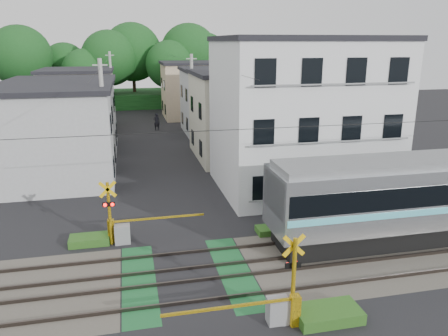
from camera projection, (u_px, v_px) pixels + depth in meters
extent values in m
plane|color=black|center=(188.00, 276.00, 17.34)|extent=(120.00, 120.00, 0.00)
cube|color=#47423A|center=(188.00, 276.00, 17.34)|extent=(120.00, 6.00, 0.00)
cube|color=black|center=(188.00, 276.00, 17.34)|extent=(5.20, 120.00, 0.00)
cube|color=#145126|center=(139.00, 282.00, 16.94)|extent=(1.30, 6.00, 0.00)
cube|color=#145126|center=(234.00, 271.00, 17.74)|extent=(1.30, 6.00, 0.00)
cube|color=#3F3833|center=(195.00, 301.00, 15.54)|extent=(120.00, 0.08, 0.14)
cube|color=#3F3833|center=(189.00, 281.00, 16.86)|extent=(120.00, 0.08, 0.14)
cube|color=#3F3833|center=(186.00, 269.00, 17.79)|extent=(120.00, 0.08, 0.14)
cube|color=#3F3833|center=(181.00, 253.00, 19.11)|extent=(120.00, 0.08, 0.14)
cube|color=black|center=(332.00, 240.00, 19.80)|extent=(2.54, 2.33, 0.64)
cube|color=black|center=(275.00, 194.00, 18.54)|extent=(0.10, 2.55, 1.65)
cylinder|color=yellow|center=(293.00, 281.00, 14.18)|extent=(0.14, 0.14, 3.00)
cube|color=yellow|center=(294.00, 246.00, 13.94)|extent=(0.77, 0.05, 0.77)
cube|color=yellow|center=(294.00, 246.00, 13.94)|extent=(0.77, 0.05, 0.77)
cube|color=black|center=(293.00, 265.00, 14.14)|extent=(0.55, 0.05, 0.20)
sphere|color=#FF0C07|center=(288.00, 265.00, 14.16)|extent=(0.16, 0.16, 0.16)
sphere|color=#FF0C07|center=(297.00, 264.00, 14.23)|extent=(0.16, 0.16, 0.16)
cube|color=gray|center=(278.00, 311.00, 14.37)|extent=(0.70, 0.50, 0.90)
cube|color=yellow|center=(295.00, 310.00, 14.21)|extent=(0.30, 0.30, 1.10)
cube|color=yellow|center=(228.00, 307.00, 13.61)|extent=(4.20, 0.08, 0.08)
cylinder|color=yellow|center=(110.00, 214.00, 19.67)|extent=(0.14, 0.14, 3.00)
cube|color=yellow|center=(108.00, 189.00, 19.25)|extent=(0.77, 0.05, 0.77)
cube|color=yellow|center=(108.00, 189.00, 19.25)|extent=(0.77, 0.05, 0.77)
cube|color=black|center=(109.00, 204.00, 19.44)|extent=(0.55, 0.05, 0.20)
sphere|color=#FF0C07|center=(105.00, 205.00, 19.35)|extent=(0.16, 0.16, 0.16)
sphere|color=#FF0C07|center=(112.00, 204.00, 19.42)|extent=(0.16, 0.16, 0.16)
cube|color=gray|center=(122.00, 234.00, 20.07)|extent=(0.70, 0.50, 0.90)
cube|color=yellow|center=(111.00, 231.00, 20.17)|extent=(0.30, 0.30, 1.10)
cube|color=yellow|center=(160.00, 218.00, 20.52)|extent=(4.20, 0.08, 0.08)
cube|color=white|center=(302.00, 117.00, 26.78)|extent=(10.00, 8.00, 9.00)
cube|color=black|center=(306.00, 39.00, 25.48)|extent=(10.20, 8.16, 0.30)
cube|color=black|center=(262.00, 189.00, 23.06)|extent=(1.10, 0.06, 1.40)
cube|color=black|center=(306.00, 185.00, 23.57)|extent=(1.10, 0.06, 1.40)
cube|color=black|center=(347.00, 182.00, 24.09)|extent=(1.10, 0.06, 1.40)
cube|color=black|center=(387.00, 179.00, 24.60)|extent=(1.10, 0.06, 1.40)
cube|color=gray|center=(328.00, 196.00, 23.80)|extent=(9.00, 0.06, 0.08)
cube|color=black|center=(264.00, 133.00, 22.23)|extent=(1.10, 0.06, 1.40)
cube|color=black|center=(309.00, 131.00, 22.74)|extent=(1.10, 0.06, 1.40)
cube|color=black|center=(352.00, 129.00, 23.25)|extent=(1.10, 0.06, 1.40)
cube|color=black|center=(393.00, 127.00, 23.77)|extent=(1.10, 0.06, 1.40)
cube|color=gray|center=(332.00, 142.00, 22.96)|extent=(9.00, 0.06, 0.08)
cube|color=black|center=(265.00, 73.00, 21.39)|extent=(1.10, 0.06, 1.40)
cube|color=black|center=(312.00, 72.00, 21.90)|extent=(1.10, 0.06, 1.40)
cube|color=black|center=(357.00, 71.00, 22.42)|extent=(1.10, 0.06, 1.40)
cube|color=black|center=(399.00, 71.00, 22.93)|extent=(1.10, 0.06, 1.40)
cube|color=gray|center=(336.00, 84.00, 22.13)|extent=(9.00, 0.06, 0.08)
cube|color=#B1B3B6|center=(57.00, 138.00, 28.27)|extent=(7.00, 7.00, 6.00)
cube|color=black|center=(51.00, 88.00, 27.39)|extent=(7.35, 7.35, 0.30)
cube|color=black|center=(114.00, 167.00, 27.84)|extent=(0.06, 1.00, 1.20)
cube|color=black|center=(115.00, 154.00, 31.12)|extent=(0.06, 1.00, 1.20)
cube|color=black|center=(111.00, 123.00, 27.06)|extent=(0.06, 1.00, 1.20)
cube|color=black|center=(112.00, 115.00, 30.34)|extent=(0.06, 1.00, 1.20)
cube|color=beige|center=(240.00, 116.00, 34.74)|extent=(7.00, 8.00, 6.50)
cube|color=black|center=(240.00, 73.00, 33.79)|extent=(7.35, 8.40, 0.30)
cube|color=black|center=(201.00, 148.00, 32.67)|extent=(0.06, 1.00, 1.20)
cube|color=black|center=(193.00, 137.00, 36.42)|extent=(0.06, 1.00, 1.20)
cube|color=black|center=(200.00, 111.00, 31.89)|extent=(0.06, 1.00, 1.20)
cube|color=black|center=(192.00, 104.00, 35.64)|extent=(0.06, 1.00, 1.20)
cube|color=#B1B3B6|center=(66.00, 117.00, 36.63)|extent=(8.00, 7.00, 5.80)
cube|color=black|center=(62.00, 80.00, 35.78)|extent=(8.40, 7.35, 0.30)
cube|color=black|center=(116.00, 138.00, 36.28)|extent=(0.06, 1.00, 1.20)
cube|color=black|center=(117.00, 130.00, 39.56)|extent=(0.06, 1.00, 1.20)
cube|color=black|center=(114.00, 104.00, 35.50)|extent=(0.06, 1.00, 1.20)
cube|color=black|center=(114.00, 99.00, 38.78)|extent=(0.06, 1.00, 1.20)
cube|color=#B1B3B6|center=(219.00, 102.00, 44.24)|extent=(7.00, 7.00, 6.20)
cube|color=black|center=(219.00, 69.00, 43.33)|extent=(7.35, 7.35, 0.30)
cube|color=black|center=(187.00, 124.00, 42.36)|extent=(0.06, 1.00, 1.20)
cube|color=black|center=(182.00, 118.00, 45.64)|extent=(0.06, 1.00, 1.20)
cube|color=black|center=(186.00, 95.00, 41.58)|extent=(0.06, 1.00, 1.20)
cube|color=black|center=(182.00, 91.00, 44.86)|extent=(0.06, 1.00, 1.20)
cube|color=beige|center=(79.00, 101.00, 46.02)|extent=(7.00, 8.00, 6.00)
cube|color=black|center=(76.00, 70.00, 45.14)|extent=(7.35, 8.40, 0.30)
cube|color=black|center=(114.00, 118.00, 45.36)|extent=(0.06, 1.00, 1.20)
cube|color=black|center=(115.00, 113.00, 49.11)|extent=(0.06, 1.00, 1.20)
cube|color=black|center=(113.00, 91.00, 44.58)|extent=(0.06, 1.00, 1.20)
cube|color=black|center=(113.00, 87.00, 48.33)|extent=(0.06, 1.00, 1.20)
cube|color=#CAB38F|center=(196.00, 91.00, 53.44)|extent=(8.00, 7.00, 6.40)
cube|color=black|center=(196.00, 63.00, 52.50)|extent=(8.40, 7.35, 0.30)
cube|color=black|center=(165.00, 109.00, 51.48)|extent=(0.06, 1.00, 1.20)
cube|color=black|center=(163.00, 105.00, 54.76)|extent=(0.06, 1.00, 1.20)
cube|color=black|center=(164.00, 85.00, 50.70)|extent=(0.06, 1.00, 1.20)
cube|color=black|center=(162.00, 83.00, 53.98)|extent=(0.06, 1.00, 1.20)
cube|color=#194B1B|center=(140.00, 98.00, 63.93)|extent=(40.00, 10.00, 2.00)
cylinder|color=#332114|center=(25.00, 92.00, 56.41)|extent=(0.50, 0.50, 5.54)
sphere|color=#194B1B|center=(21.00, 56.00, 55.17)|extent=(7.75, 7.75, 7.75)
cylinder|color=#332114|center=(68.00, 91.00, 62.31)|extent=(0.50, 0.50, 4.47)
sphere|color=#194B1B|center=(65.00, 65.00, 61.32)|extent=(6.25, 6.25, 6.25)
cylinder|color=#332114|center=(86.00, 96.00, 57.91)|extent=(0.50, 0.50, 4.08)
sphere|color=#194B1B|center=(84.00, 71.00, 57.00)|extent=(5.71, 5.71, 5.71)
cylinder|color=#332114|center=(111.00, 90.00, 59.78)|extent=(0.50, 0.50, 5.28)
sphere|color=#194B1B|center=(109.00, 58.00, 58.60)|extent=(7.39, 7.39, 7.39)
cylinder|color=#332114|center=(134.00, 85.00, 62.89)|extent=(0.50, 0.50, 5.83)
sphere|color=#194B1B|center=(132.00, 52.00, 61.59)|extent=(8.16, 8.16, 8.16)
cylinder|color=#332114|center=(171.00, 92.00, 59.94)|extent=(0.50, 0.50, 4.61)
sphere|color=#194B1B|center=(170.00, 65.00, 58.91)|extent=(6.46, 6.46, 6.46)
cylinder|color=#332114|center=(190.00, 86.00, 62.85)|extent=(0.50, 0.50, 5.77)
sphere|color=#194B1B|center=(189.00, 53.00, 61.57)|extent=(8.07, 8.07, 8.07)
cylinder|color=#332114|center=(205.00, 86.00, 66.13)|extent=(0.50, 0.50, 5.19)
sphere|color=#194B1B|center=(204.00, 57.00, 64.97)|extent=(7.27, 7.27, 7.27)
cylinder|color=#332114|center=(241.00, 89.00, 63.97)|extent=(0.50, 0.50, 4.59)
sphere|color=#194B1B|center=(242.00, 63.00, 62.95)|extent=(6.42, 6.42, 6.42)
cube|color=black|center=(323.00, 126.00, 18.17)|extent=(60.00, 0.02, 0.02)
cylinder|color=#A5A5A0|center=(104.00, 123.00, 27.70)|extent=(0.26, 0.26, 8.00)
cube|color=#A5A5A0|center=(100.00, 65.00, 26.70)|extent=(0.90, 0.08, 0.08)
cylinder|color=#A5A5A0|center=(192.00, 102.00, 37.61)|extent=(0.26, 0.26, 8.00)
cube|color=#A5A5A0|center=(191.00, 59.00, 36.61)|extent=(0.90, 0.08, 0.08)
cylinder|color=#A5A5A0|center=(112.00, 89.00, 47.39)|extent=(0.26, 0.26, 8.00)
cube|color=#A5A5A0|center=(110.00, 55.00, 46.39)|extent=(0.90, 0.08, 0.08)
cube|color=black|center=(106.00, 61.00, 36.60)|extent=(0.02, 42.00, 0.02)
cube|color=black|center=(189.00, 60.00, 38.07)|extent=(0.02, 42.00, 0.02)
imported|color=black|center=(157.00, 122.00, 45.79)|extent=(0.68, 0.45, 1.82)
cube|color=#2D5E1E|center=(328.00, 314.00, 14.61)|extent=(2.20, 1.20, 0.40)
cube|color=#2D5E1E|center=(90.00, 240.00, 20.11)|extent=(1.80, 1.00, 0.36)
cube|color=#2D5E1E|center=(272.00, 230.00, 21.27)|extent=(1.50, 0.90, 0.30)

